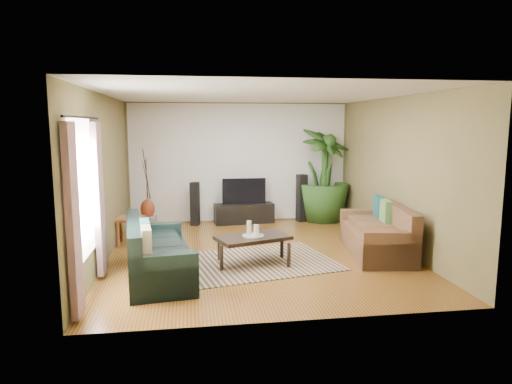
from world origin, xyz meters
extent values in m
plane|color=olive|center=(0.00, 0.00, 0.00)|extent=(5.50, 5.50, 0.00)
plane|color=white|center=(0.00, 0.00, 2.70)|extent=(5.50, 5.50, 0.00)
plane|color=brown|center=(0.00, 2.75, 1.35)|extent=(5.00, 0.00, 5.00)
plane|color=brown|center=(0.00, -2.75, 1.35)|extent=(5.00, 0.00, 5.00)
plane|color=brown|center=(-2.50, 0.00, 1.35)|extent=(0.00, 5.50, 5.50)
plane|color=brown|center=(2.50, 0.00, 1.35)|extent=(0.00, 5.50, 5.50)
plane|color=white|center=(0.00, 2.74, 1.35)|extent=(4.90, 0.00, 4.90)
plane|color=white|center=(-2.48, -1.60, 1.40)|extent=(0.00, 1.80, 1.80)
cube|color=gray|center=(-2.43, -2.35, 1.15)|extent=(0.08, 0.35, 2.20)
cube|color=gray|center=(-2.43, -0.85, 1.15)|extent=(0.08, 0.35, 2.20)
cylinder|color=black|center=(-2.43, -1.60, 2.30)|extent=(0.03, 1.90, 0.03)
cube|color=black|center=(-1.61, -0.98, 0.42)|extent=(1.12, 2.12, 0.85)
cube|color=brown|center=(2.02, -0.27, 0.42)|extent=(1.18, 2.09, 0.85)
cube|color=tan|center=(-0.15, -0.50, 0.01)|extent=(2.88, 2.30, 0.01)
cube|color=black|center=(-0.16, -0.58, 0.23)|extent=(1.27, 0.94, 0.46)
cylinder|color=gray|center=(-0.16, -0.58, 0.47)|extent=(0.35, 0.35, 0.02)
cylinder|color=beige|center=(-0.22, -0.55, 0.59)|extent=(0.07, 0.07, 0.23)
cylinder|color=white|center=(-0.12, -0.62, 0.56)|extent=(0.07, 0.07, 0.17)
cylinder|color=beige|center=(-0.09, -0.52, 0.55)|extent=(0.07, 0.07, 0.14)
cube|color=black|center=(0.07, 2.50, 0.22)|extent=(1.36, 0.52, 0.44)
cube|color=black|center=(0.07, 2.50, 0.73)|extent=(0.98, 0.05, 0.58)
cube|color=black|center=(-1.03, 2.43, 0.48)|extent=(0.22, 0.24, 0.96)
cube|color=black|center=(1.40, 2.50, 0.54)|extent=(0.24, 0.26, 1.08)
imported|color=#214517|center=(1.90, 2.50, 1.08)|extent=(1.66, 1.66, 2.15)
cylinder|color=black|center=(1.90, 2.50, 0.15)|extent=(0.40, 0.40, 0.31)
cube|color=gray|center=(-2.01, 2.01, 0.16)|extent=(0.35, 0.35, 0.32)
ellipsoid|color=maroon|center=(-2.01, 2.01, 0.47)|extent=(0.29, 0.29, 0.41)
cube|color=brown|center=(-2.25, 1.01, 0.25)|extent=(0.55, 0.55, 0.50)
camera|label=1|loc=(-1.14, -7.55, 2.22)|focal=32.00mm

